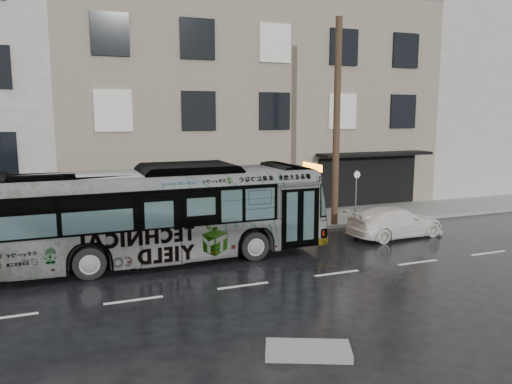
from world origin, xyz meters
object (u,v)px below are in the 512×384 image
(utility_pole_front, at_px, (337,123))
(sign_post, at_px, (356,196))
(white_sedan, at_px, (395,222))
(bus, at_px, (156,214))

(utility_pole_front, xyz_separation_m, sign_post, (1.10, 0.00, -3.30))
(utility_pole_front, relative_size, sign_post, 3.75)
(utility_pole_front, height_order, white_sedan, utility_pole_front)
(bus, bearing_deg, utility_pole_front, -75.13)
(bus, xyz_separation_m, white_sedan, (9.85, -0.19, -1.05))
(utility_pole_front, distance_m, white_sedan, 4.94)
(utility_pole_front, bearing_deg, white_sedan, -59.50)
(bus, relative_size, white_sedan, 2.79)
(sign_post, relative_size, white_sedan, 0.56)
(utility_pole_front, height_order, sign_post, utility_pole_front)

